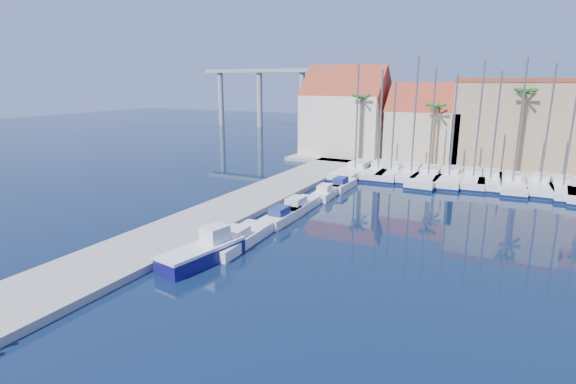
# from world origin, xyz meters

# --- Properties ---
(ground) EXTENTS (260.00, 260.00, 0.00)m
(ground) POSITION_xyz_m (0.00, 0.00, 0.00)
(ground) COLOR black
(ground) RESTS_ON ground
(quay_west) EXTENTS (6.00, 77.00, 0.50)m
(quay_west) POSITION_xyz_m (-9.00, 13.50, 0.25)
(quay_west) COLOR gray
(quay_west) RESTS_ON ground
(shore_north) EXTENTS (54.00, 16.00, 0.50)m
(shore_north) POSITION_xyz_m (10.00, 48.00, 0.25)
(shore_north) COLOR gray
(shore_north) RESTS_ON ground
(fishing_boat) EXTENTS (3.10, 6.48, 2.18)m
(fishing_boat) POSITION_xyz_m (-3.98, 3.40, 0.72)
(fishing_boat) COLOR #130F59
(fishing_boat) RESTS_ON ground
(motorboat_west_0) EXTENTS (2.63, 7.25, 1.40)m
(motorboat_west_0) POSITION_xyz_m (-3.72, 7.01, 0.51)
(motorboat_west_0) COLOR white
(motorboat_west_0) RESTS_ON ground
(motorboat_west_1) EXTENTS (1.72, 5.34, 1.40)m
(motorboat_west_1) POSITION_xyz_m (-3.40, 13.41, 0.51)
(motorboat_west_1) COLOR white
(motorboat_west_1) RESTS_ON ground
(motorboat_west_2) EXTENTS (2.01, 5.98, 1.40)m
(motorboat_west_2) POSITION_xyz_m (-3.60, 17.05, 0.51)
(motorboat_west_2) COLOR white
(motorboat_west_2) RESTS_ON ground
(motorboat_west_3) EXTENTS (1.96, 5.23, 1.40)m
(motorboat_west_3) POSITION_xyz_m (-3.23, 22.84, 0.51)
(motorboat_west_3) COLOR white
(motorboat_west_3) RESTS_ON ground
(motorboat_west_4) EXTENTS (1.74, 5.33, 1.40)m
(motorboat_west_4) POSITION_xyz_m (-3.01, 26.94, 0.51)
(motorboat_west_4) COLOR white
(motorboat_west_4) RESTS_ON ground
(sailboat_0) EXTENTS (3.65, 11.81, 13.58)m
(sailboat_0) POSITION_xyz_m (-4.03, 35.14, 0.57)
(sailboat_0) COLOR white
(sailboat_0) RESTS_ON ground
(sailboat_1) EXTENTS (3.51, 10.53, 12.98)m
(sailboat_1) POSITION_xyz_m (-1.50, 36.41, 0.58)
(sailboat_1) COLOR white
(sailboat_1) RESTS_ON ground
(sailboat_2) EXTENTS (2.90, 9.43, 11.54)m
(sailboat_2) POSITION_xyz_m (0.27, 35.90, 0.58)
(sailboat_2) COLOR white
(sailboat_2) RESTS_ON ground
(sailboat_3) EXTENTS (2.52, 9.19, 14.47)m
(sailboat_3) POSITION_xyz_m (2.68, 36.17, 0.63)
(sailboat_3) COLOR white
(sailboat_3) RESTS_ON ground
(sailboat_4) EXTENTS (3.48, 11.96, 12.98)m
(sailboat_4) POSITION_xyz_m (4.89, 35.48, 0.57)
(sailboat_4) COLOR white
(sailboat_4) RESTS_ON ground
(sailboat_5) EXTENTS (3.38, 10.96, 12.36)m
(sailboat_5) POSITION_xyz_m (7.08, 36.21, 0.57)
(sailboat_5) COLOR white
(sailboat_5) RESTS_ON ground
(sailboat_6) EXTENTS (3.25, 9.91, 13.92)m
(sailboat_6) POSITION_xyz_m (9.70, 36.37, 0.61)
(sailboat_6) COLOR white
(sailboat_6) RESTS_ON ground
(sailboat_7) EXTENTS (2.72, 9.33, 12.68)m
(sailboat_7) POSITION_xyz_m (11.52, 36.43, 0.60)
(sailboat_7) COLOR white
(sailboat_7) RESTS_ON ground
(sailboat_8) EXTENTS (3.19, 9.83, 14.07)m
(sailboat_8) POSITION_xyz_m (13.79, 35.69, 0.61)
(sailboat_8) COLOR white
(sailboat_8) RESTS_ON ground
(sailboat_9) EXTENTS (2.79, 9.75, 13.43)m
(sailboat_9) POSITION_xyz_m (16.52, 36.43, 0.60)
(sailboat_9) COLOR white
(sailboat_9) RESTS_ON ground
(sailboat_10) EXTENTS (3.56, 10.60, 13.58)m
(sailboat_10) POSITION_xyz_m (18.57, 35.87, 0.59)
(sailboat_10) COLOR white
(sailboat_10) RESTS_ON ground
(building_0) EXTENTS (12.30, 9.00, 13.50)m
(building_0) POSITION_xyz_m (-10.00, 47.00, 6.52)
(building_0) COLOR beige
(building_0) RESTS_ON shore_north
(building_1) EXTENTS (10.30, 8.00, 11.00)m
(building_1) POSITION_xyz_m (2.00, 47.00, 5.30)
(building_1) COLOR #CDB890
(building_1) RESTS_ON shore_north
(building_2) EXTENTS (14.20, 10.20, 11.50)m
(building_2) POSITION_xyz_m (13.00, 48.00, 6.26)
(building_2) COLOR #A08762
(building_2) RESTS_ON shore_north
(palm_0) EXTENTS (2.60, 2.60, 10.15)m
(palm_0) POSITION_xyz_m (-6.00, 42.00, 9.08)
(palm_0) COLOR brown
(palm_0) RESTS_ON shore_north
(palm_1) EXTENTS (2.60, 2.60, 9.15)m
(palm_1) POSITION_xyz_m (4.00, 42.00, 8.14)
(palm_1) COLOR brown
(palm_1) RESTS_ON shore_north
(palm_2) EXTENTS (2.60, 2.60, 11.15)m
(palm_2) POSITION_xyz_m (14.00, 42.00, 10.02)
(palm_2) COLOR brown
(palm_2) RESTS_ON shore_north
(viaduct) EXTENTS (48.00, 2.20, 14.45)m
(viaduct) POSITION_xyz_m (-39.07, 82.00, 10.25)
(viaduct) COLOR #9E9E99
(viaduct) RESTS_ON ground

